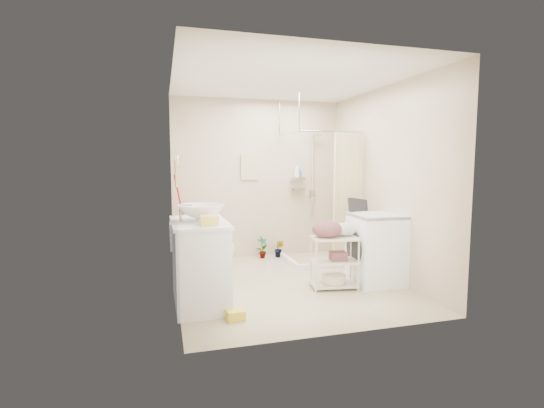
{
  "coord_description": "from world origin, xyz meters",
  "views": [
    {
      "loc": [
        -1.53,
        -4.78,
        1.57
      ],
      "look_at": [
        -0.13,
        0.25,
        1.02
      ],
      "focal_mm": 26.0,
      "sensor_mm": 36.0,
      "label": 1
    }
  ],
  "objects_px": {
    "toilet": "(203,250)",
    "laundry_rack": "(334,257)",
    "vanity": "(200,263)",
    "washing_machine": "(377,249)"
  },
  "relations": [
    {
      "from": "toilet",
      "to": "laundry_rack",
      "type": "bearing_deg",
      "value": -110.72
    },
    {
      "from": "toilet",
      "to": "vanity",
      "type": "bearing_deg",
      "value": 175.64
    },
    {
      "from": "laundry_rack",
      "to": "toilet",
      "type": "bearing_deg",
      "value": 163.98
    },
    {
      "from": "laundry_rack",
      "to": "washing_machine",
      "type": "bearing_deg",
      "value": 13.41
    },
    {
      "from": "vanity",
      "to": "washing_machine",
      "type": "height_order",
      "value": "vanity"
    },
    {
      "from": "vanity",
      "to": "laundry_rack",
      "type": "bearing_deg",
      "value": 2.98
    },
    {
      "from": "toilet",
      "to": "washing_machine",
      "type": "height_order",
      "value": "washing_machine"
    },
    {
      "from": "toilet",
      "to": "laundry_rack",
      "type": "distance_m",
      "value": 1.71
    },
    {
      "from": "washing_machine",
      "to": "laundry_rack",
      "type": "height_order",
      "value": "washing_machine"
    },
    {
      "from": "vanity",
      "to": "laundry_rack",
      "type": "relative_size",
      "value": 1.35
    }
  ]
}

